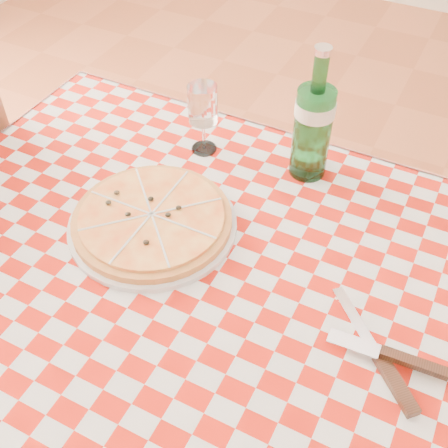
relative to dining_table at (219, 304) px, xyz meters
The scene contains 6 objects.
dining_table is the anchor object (origin of this frame).
tablecloth 0.09m from the dining_table, ahead, with size 1.30×0.90×0.01m, color #A6150A.
pizza_plate 0.21m from the dining_table, 165.57° to the left, with size 0.33×0.33×0.04m, color #C98643, non-canonical shape.
water_bottle 0.42m from the dining_table, 82.99° to the left, with size 0.08×0.08×0.29m, color #1A692A, non-canonical shape.
wine_glass 0.40m from the dining_table, 122.49° to the left, with size 0.06×0.06×0.16m, color silver, non-canonical shape.
cutlery 0.33m from the dining_table, ahead, with size 0.27×0.22×0.03m, color silver, non-canonical shape.
Camera 1 is at (0.30, -0.58, 1.55)m, focal length 45.00 mm.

